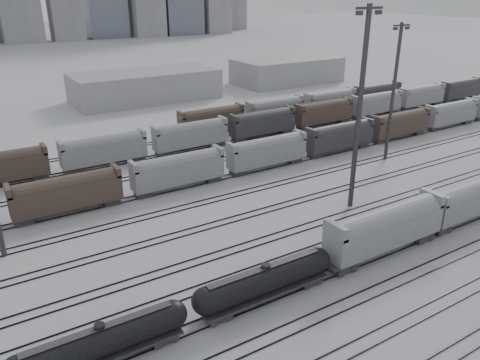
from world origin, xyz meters
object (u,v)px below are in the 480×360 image
hopper_car_b (471,198)px  tank_car_b (265,280)px  hopper_car_a (385,226)px  light_mast_c (360,107)px  tank_car_a (102,342)px

hopper_car_b → tank_car_b: bearing=180.0°
hopper_car_a → light_mast_c: size_ratio=0.60×
tank_car_b → hopper_car_a: bearing=0.0°
hopper_car_a → hopper_car_b: hopper_car_a is taller
tank_car_a → hopper_car_a: bearing=0.0°
tank_car_a → hopper_car_b: bearing=0.0°
tank_car_b → hopper_car_a: hopper_car_a is taller
hopper_car_a → light_mast_c: light_mast_c is taller
hopper_car_a → hopper_car_b: 16.57m
tank_car_a → hopper_car_b: hopper_car_b is taller
tank_car_a → hopper_car_a: size_ratio=0.93×
tank_car_b → tank_car_a: bearing=-180.0°
hopper_car_a → hopper_car_b: size_ratio=1.09×
tank_car_b → light_mast_c: size_ratio=0.59×
tank_car_a → tank_car_b: 16.60m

